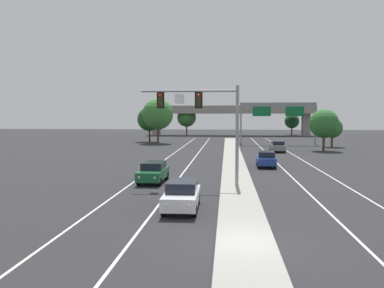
# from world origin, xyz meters

# --- Properties ---
(ground_plane) EXTENTS (260.00, 260.00, 0.00)m
(ground_plane) POSITION_xyz_m (0.00, 0.00, 0.00)
(ground_plane) COLOR #28282B
(median_island) EXTENTS (2.40, 110.00, 0.15)m
(median_island) POSITION_xyz_m (0.00, 18.00, 0.07)
(median_island) COLOR #9E9B93
(median_island) RESTS_ON ground
(lane_stripe_oncoming_center) EXTENTS (0.14, 100.00, 0.01)m
(lane_stripe_oncoming_center) POSITION_xyz_m (-4.70, 25.00, 0.00)
(lane_stripe_oncoming_center) COLOR silver
(lane_stripe_oncoming_center) RESTS_ON ground
(lane_stripe_receding_center) EXTENTS (0.14, 100.00, 0.01)m
(lane_stripe_receding_center) POSITION_xyz_m (4.70, 25.00, 0.00)
(lane_stripe_receding_center) COLOR silver
(lane_stripe_receding_center) RESTS_ON ground
(edge_stripe_left) EXTENTS (0.14, 100.00, 0.01)m
(edge_stripe_left) POSITION_xyz_m (-8.00, 25.00, 0.00)
(edge_stripe_left) COLOR silver
(edge_stripe_left) RESTS_ON ground
(edge_stripe_right) EXTENTS (0.14, 100.00, 0.01)m
(edge_stripe_right) POSITION_xyz_m (8.00, 25.00, 0.00)
(edge_stripe_right) COLOR silver
(edge_stripe_right) RESTS_ON ground
(overhead_signal_mast) EXTENTS (7.11, 0.44, 7.20)m
(overhead_signal_mast) POSITION_xyz_m (-2.29, 13.07, 5.32)
(overhead_signal_mast) COLOR gray
(overhead_signal_mast) RESTS_ON median_island
(car_oncoming_white) EXTENTS (1.86, 4.49, 1.58)m
(car_oncoming_white) POSITION_xyz_m (-3.23, 5.74, 0.82)
(car_oncoming_white) COLOR silver
(car_oncoming_white) RESTS_ON ground
(car_oncoming_green) EXTENTS (1.91, 4.50, 1.58)m
(car_oncoming_green) POSITION_xyz_m (-6.45, 14.46, 0.82)
(car_oncoming_green) COLOR #195633
(car_oncoming_green) RESTS_ON ground
(car_receding_blue) EXTENTS (1.93, 4.51, 1.58)m
(car_receding_blue) POSITION_xyz_m (3.17, 24.66, 0.82)
(car_receding_blue) COLOR navy
(car_receding_blue) RESTS_ON ground
(car_receding_grey) EXTENTS (1.82, 4.47, 1.58)m
(car_receding_grey) POSITION_xyz_m (6.42, 41.40, 0.82)
(car_receding_grey) COLOR slate
(car_receding_grey) RESTS_ON ground
(highway_sign_gantry) EXTENTS (13.28, 0.42, 7.50)m
(highway_sign_gantry) POSITION_xyz_m (8.20, 55.68, 6.16)
(highway_sign_gantry) COLOR gray
(highway_sign_gantry) RESTS_ON ground
(overpass_bridge) EXTENTS (42.40, 6.40, 7.65)m
(overpass_bridge) POSITION_xyz_m (0.00, 87.18, 5.78)
(overpass_bridge) COLOR gray
(overpass_bridge) RESTS_ON ground
(tree_far_left_c) EXTENTS (4.90, 4.90, 7.09)m
(tree_far_left_c) POSITION_xyz_m (-11.25, 87.36, 4.63)
(tree_far_left_c) COLOR #4C3823
(tree_far_left_c) RESTS_ON ground
(tree_far_left_b) EXTENTS (5.71, 5.71, 8.26)m
(tree_far_left_b) POSITION_xyz_m (-13.47, 56.71, 5.39)
(tree_far_left_b) COLOR #4C3823
(tree_far_left_b) RESTS_ON ground
(tree_far_right_a) EXTENTS (4.22, 4.22, 6.11)m
(tree_far_right_a) POSITION_xyz_m (13.31, 43.55, 3.98)
(tree_far_right_a) COLOR #4C3823
(tree_far_right_a) RESTS_ON ground
(tree_far_right_c) EXTENTS (3.83, 3.83, 5.55)m
(tree_far_right_c) POSITION_xyz_m (16.54, 92.62, 3.62)
(tree_far_right_c) COLOR #4C3823
(tree_far_right_c) RESTS_ON ground
(tree_far_left_a) EXTENTS (4.71, 4.71, 6.81)m
(tree_far_left_a) POSITION_xyz_m (-15.89, 61.03, 4.45)
(tree_far_left_a) COLOR #4C3823
(tree_far_left_a) RESTS_ON ground
(tree_far_right_b) EXTENTS (3.32, 3.32, 4.80)m
(tree_far_right_b) POSITION_xyz_m (16.40, 51.04, 3.13)
(tree_far_right_b) COLOR #4C3823
(tree_far_right_b) RESTS_ON ground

